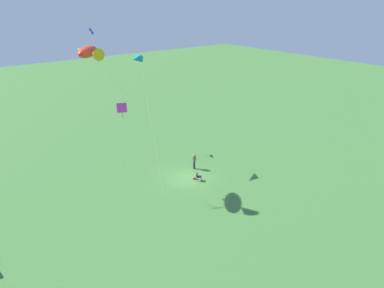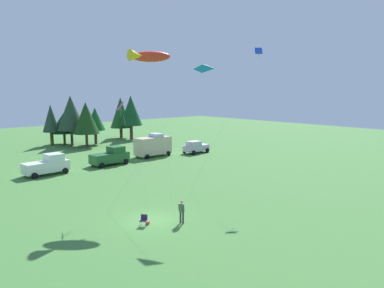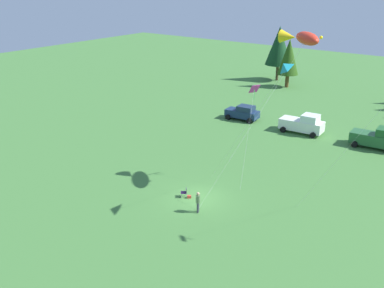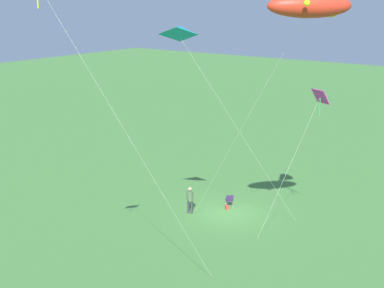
{
  "view_description": "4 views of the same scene",
  "coord_description": "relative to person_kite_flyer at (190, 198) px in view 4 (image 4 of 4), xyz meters",
  "views": [
    {
      "loc": [
        -27.16,
        20.94,
        17.55
      ],
      "look_at": [
        0.49,
        -0.92,
        3.41
      ],
      "focal_mm": 35.0,
      "sensor_mm": 36.0,
      "label": 1
    },
    {
      "loc": [
        -15.61,
        -22.06,
        9.72
      ],
      "look_at": [
        1.99,
        -2.4,
        5.87
      ],
      "focal_mm": 35.0,
      "sensor_mm": 36.0,
      "label": 2
    },
    {
      "loc": [
        19.66,
        -27.04,
        17.58
      ],
      "look_at": [
        0.65,
        -1.7,
        5.5
      ],
      "focal_mm": 42.0,
      "sensor_mm": 36.0,
      "label": 3
    },
    {
      "loc": [
        26.45,
        16.62,
        13.15
      ],
      "look_at": [
        0.71,
        -2.28,
        4.31
      ],
      "focal_mm": 50.0,
      "sensor_mm": 36.0,
      "label": 4
    }
  ],
  "objects": [
    {
      "name": "kite_diamond_blue",
      "position": [
        13.33,
        4.28,
        11.76
      ],
      "size": [
        8.38,
        1.91,
        13.92
      ],
      "color": "blue",
      "rests_on": "ground"
    },
    {
      "name": "folding_chair",
      "position": [
        -2.39,
        1.41,
        -0.53
      ],
      "size": [
        0.68,
        0.68,
        0.82
      ],
      "rotation": [
        0.0,
        0.0,
        3.83
      ],
      "color": "#301E46",
      "rests_on": "ground"
    },
    {
      "name": "backpack_on_grass",
      "position": [
        -1.99,
        1.49,
        -0.91
      ],
      "size": [
        0.38,
        0.38,
        0.22
      ],
      "primitive_type": "cube",
      "rotation": [
        0.0,
        0.0,
        0.75
      ],
      "color": "#B2372A",
      "rests_on": "ground"
    },
    {
      "name": "kite_large_fish",
      "position": [
        3.55,
        9.06,
        11.76
      ],
      "size": [
        5.88,
        10.59,
        13.31
      ],
      "color": "red",
      "rests_on": "ground"
    },
    {
      "name": "kite_diamond_rainbow",
      "position": [
        0.02,
        8.07,
        7.06
      ],
      "size": [
        1.12,
        3.42,
        8.69
      ],
      "color": "#CF359F",
      "rests_on": "ground"
    },
    {
      "name": "ground_plane",
      "position": [
        -1.4,
        1.94,
        -1.02
      ],
      "size": [
        160.0,
        160.0,
        0.0
      ],
      "primitive_type": "plane",
      "color": "#407636"
    },
    {
      "name": "person_kite_flyer",
      "position": [
        0.0,
        0.0,
        0.0
      ],
      "size": [
        0.44,
        0.53,
        1.74
      ],
      "rotation": [
        0.0,
        0.0,
        3.5
      ],
      "color": "#343841",
      "rests_on": "ground"
    },
    {
      "name": "kite_delta_teal",
      "position": [
        4.91,
        3.04,
        10.54
      ],
      "size": [
        8.47,
        3.71,
        12.03
      ],
      "color": "teal",
      "rests_on": "ground"
    }
  ]
}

